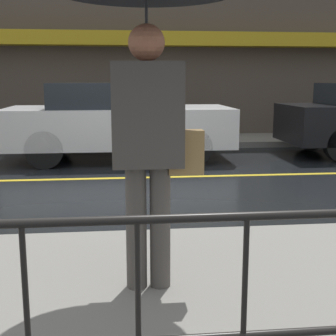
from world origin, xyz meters
The scene contains 8 objects.
ground_plane centered at (0.00, 0.00, 0.00)m, with size 80.00×80.00×0.00m, color black.
sidewalk_near centered at (0.00, -4.59, 0.07)m, with size 28.00×2.92×0.14m.
sidewalk_far centered at (0.00, 4.04, 0.07)m, with size 28.00×1.82×0.14m.
lane_marking centered at (0.00, 0.00, 0.00)m, with size 25.20×0.12×0.01m.
building_storefront centered at (0.00, 5.07, 3.09)m, with size 28.00×0.85×6.25m.
railing_foreground centered at (0.00, -5.81, 0.74)m, with size 12.00×0.04×0.94m.
pedestrian centered at (-0.08, -4.40, 1.94)m, with size 1.16×1.16×2.24m.
car_white centered at (-0.28, 1.85, 0.79)m, with size 4.40×1.90×1.52m.
Camera 1 is at (-0.28, -7.52, 1.59)m, focal length 50.00 mm.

